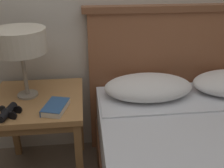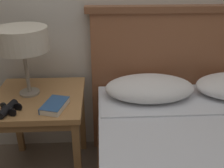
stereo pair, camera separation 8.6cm
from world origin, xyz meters
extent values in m
cube|color=#AD7A47|center=(-0.55, 0.57, 0.62)|extent=(0.58, 0.58, 0.04)
cube|color=brown|center=(-0.55, 0.57, 0.57)|extent=(0.55, 0.55, 0.05)
cube|color=olive|center=(-0.29, 0.32, 0.30)|extent=(0.04, 0.04, 0.60)
cube|color=olive|center=(-0.80, 0.83, 0.30)|extent=(0.04, 0.04, 0.60)
cube|color=olive|center=(-0.29, 0.83, 0.30)|extent=(0.04, 0.04, 0.60)
cube|color=white|center=(0.51, 0.51, 0.58)|extent=(1.31, 0.28, 0.01)
cube|color=brown|center=(0.51, 0.86, 0.55)|extent=(1.44, 0.06, 1.11)
cube|color=brown|center=(0.51, 0.86, 1.13)|extent=(1.51, 0.10, 0.04)
ellipsoid|color=white|center=(0.19, 0.62, 0.65)|extent=(0.60, 0.36, 0.15)
cylinder|color=gray|center=(-0.61, 0.62, 0.64)|extent=(0.13, 0.13, 0.01)
cylinder|color=gray|center=(-0.61, 0.62, 0.79)|extent=(0.02, 0.02, 0.28)
cylinder|color=beige|center=(-0.61, 0.62, 1.00)|extent=(0.32, 0.32, 0.14)
cube|color=silver|center=(-0.42, 0.41, 0.65)|extent=(0.16, 0.21, 0.03)
cube|color=#2D568E|center=(-0.42, 0.41, 0.67)|extent=(0.16, 0.21, 0.00)
cube|color=#2D568E|center=(-0.47, 0.43, 0.65)|extent=(0.06, 0.18, 0.04)
cylinder|color=black|center=(-0.69, 0.35, 0.66)|extent=(0.07, 0.10, 0.04)
cylinder|color=black|center=(-0.64, 0.34, 0.66)|extent=(0.05, 0.02, 0.05)
cylinder|color=black|center=(-0.67, 0.41, 0.66)|extent=(0.07, 0.10, 0.04)
cylinder|color=black|center=(-0.63, 0.40, 0.66)|extent=(0.05, 0.02, 0.05)
cylinder|color=black|center=(-0.72, 0.42, 0.66)|extent=(0.04, 0.02, 0.04)
cube|color=black|center=(-0.68, 0.38, 0.66)|extent=(0.06, 0.05, 0.01)
cylinder|color=black|center=(-0.68, 0.38, 0.67)|extent=(0.02, 0.01, 0.02)
camera|label=1|loc=(-0.23, -0.94, 1.44)|focal=42.00mm
camera|label=2|loc=(-0.15, -0.95, 1.44)|focal=42.00mm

